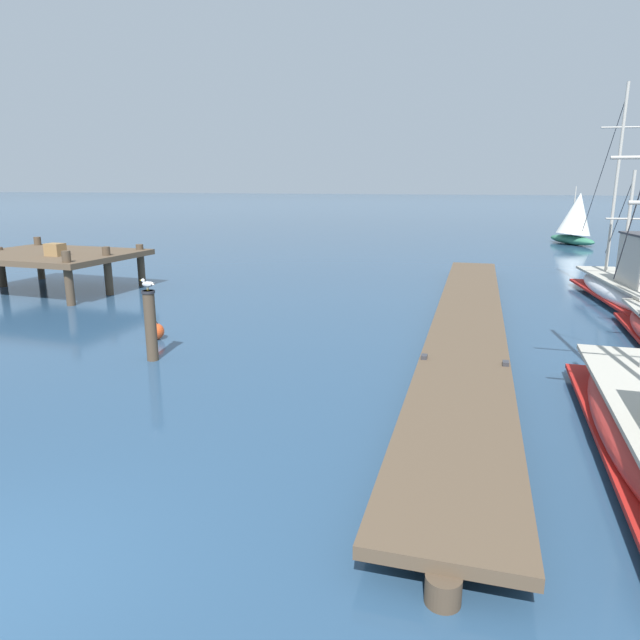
% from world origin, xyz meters
% --- Properties ---
extents(floating_dock, '(2.31, 21.71, 0.53)m').
position_xyz_m(floating_dock, '(4.33, 12.06, 0.36)').
color(floating_dock, brown).
rests_on(floating_dock, ground).
extents(fishing_boat_0, '(2.55, 9.03, 7.31)m').
position_xyz_m(fishing_boat_0, '(9.15, 17.03, 0.66)').
color(fishing_boat_0, silver).
rests_on(fishing_boat_0, ground).
extents(pier_platform, '(6.11, 4.73, 1.88)m').
position_xyz_m(pier_platform, '(-10.91, 13.64, 1.29)').
color(pier_platform, brown).
rests_on(pier_platform, ground).
extents(mooring_piling, '(0.30, 0.30, 1.63)m').
position_xyz_m(mooring_piling, '(-2.49, 7.26, 0.85)').
color(mooring_piling, '#4C3D2D').
rests_on(mooring_piling, ground).
extents(perched_seagull, '(0.38, 0.15, 0.27)m').
position_xyz_m(perched_seagull, '(-2.48, 7.26, 1.78)').
color(perched_seagull, gold).
rests_on(perched_seagull, mooring_piling).
extents(mooring_buoy, '(0.43, 0.43, 0.50)m').
position_xyz_m(mooring_buoy, '(-3.41, 8.83, 0.22)').
color(mooring_buoy, '#E04C1E').
rests_on(mooring_buoy, ground).
extents(distant_sailboat, '(3.23, 4.22, 3.76)m').
position_xyz_m(distant_sailboat, '(9.94, 37.03, 1.70)').
color(distant_sailboat, '#337556').
rests_on(distant_sailboat, ground).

